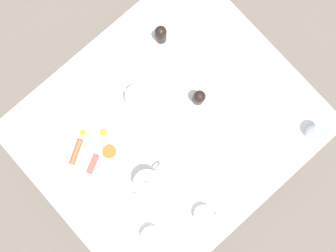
{
  "coord_description": "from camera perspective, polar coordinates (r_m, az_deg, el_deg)",
  "views": [
    {
      "loc": [
        0.11,
        -0.1,
        2.21
      ],
      "look_at": [
        0.0,
        0.0,
        0.75
      ],
      "focal_mm": 35.0,
      "sensor_mm": 36.0,
      "label": 1
    }
  ],
  "objects": [
    {
      "name": "ground_plane",
      "position": [
        2.21,
        0.0,
        -1.98
      ],
      "size": [
        8.0,
        8.0,
        0.0
      ],
      "primitive_type": "plane",
      "color": "#70665B"
    },
    {
      "name": "table",
      "position": [
        1.55,
        0.0,
        -0.3
      ],
      "size": [
        1.07,
        1.24,
        0.73
      ],
      "color": "silver",
      "rests_on": "ground_plane"
    },
    {
      "name": "breakfast_plate",
      "position": [
        1.51,
        -12.95,
        -3.46
      ],
      "size": [
        0.3,
        0.3,
        0.04
      ],
      "color": "white",
      "rests_on": "table"
    },
    {
      "name": "teapot_near",
      "position": [
        1.44,
        -3.59,
        -9.75
      ],
      "size": [
        0.12,
        0.2,
        0.12
      ],
      "rotation": [
        0.0,
        0.0,
        4.92
      ],
      "color": "white",
      "rests_on": "table"
    },
    {
      "name": "teapot_far",
      "position": [
        1.46,
        -5.0,
        4.8
      ],
      "size": [
        0.2,
        0.12,
        0.12
      ],
      "rotation": [
        0.0,
        0.0,
        3.45
      ],
      "color": "white",
      "rests_on": "table"
    },
    {
      "name": "teacup_with_saucer_left",
      "position": [
        1.48,
        6.19,
        -15.05
      ],
      "size": [
        0.15,
        0.15,
        0.06
      ],
      "color": "white",
      "rests_on": "table"
    },
    {
      "name": "teacup_with_saucer_right",
      "position": [
        1.49,
        -3.01,
        -18.54
      ],
      "size": [
        0.15,
        0.15,
        0.06
      ],
      "color": "white",
      "rests_on": "table"
    },
    {
      "name": "water_glass_tall",
      "position": [
        1.58,
        24.71,
        -1.01
      ],
      "size": [
        0.08,
        0.08,
        0.1
      ],
      "color": "white",
      "rests_on": "table"
    },
    {
      "name": "pepper_grinder",
      "position": [
        1.45,
        5.52,
        4.82
      ],
      "size": [
        0.05,
        0.05,
        0.11
      ],
      "color": "black",
      "rests_on": "table"
    },
    {
      "name": "salt_grinder",
      "position": [
        1.53,
        -1.25,
        15.7
      ],
      "size": [
        0.05,
        0.05,
        0.11
      ],
      "color": "black",
      "rests_on": "table"
    },
    {
      "name": "napkin_folded",
      "position": [
        1.57,
        -14.04,
        7.87
      ],
      "size": [
        0.15,
        0.17,
        0.01
      ],
      "rotation": [
        0.0,
        0.0,
        5.1
      ],
      "color": "white",
      "rests_on": "table"
    },
    {
      "name": "fork_by_plate",
      "position": [
        1.63,
        5.18,
        18.76
      ],
      "size": [
        0.07,
        0.17,
        0.0
      ],
      "rotation": [
        0.0,
        0.0,
        2.81
      ],
      "color": "silver",
      "rests_on": "table"
    },
    {
      "name": "knife_by_plate",
      "position": [
        1.55,
        3.2,
        11.24
      ],
      "size": [
        0.12,
        0.18,
        0.0
      ],
      "rotation": [
        0.0,
        0.0,
        2.56
      ],
      "color": "silver",
      "rests_on": "table"
    },
    {
      "name": "spoon_for_tea",
      "position": [
        1.54,
        14.35,
        2.32
      ],
      "size": [
        0.13,
        0.07,
        0.0
      ],
      "rotation": [
        0.0,
        0.0,
        1.12
      ],
      "color": "silver",
      "rests_on": "table"
    }
  ]
}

